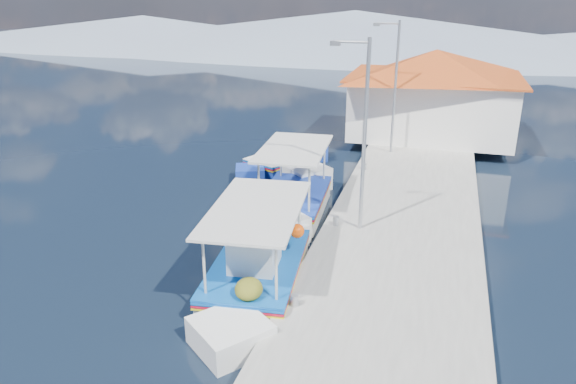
# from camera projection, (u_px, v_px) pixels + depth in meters

# --- Properties ---
(ground) EXTENTS (160.00, 160.00, 0.00)m
(ground) POSITION_uv_depth(u_px,v_px,m) (205.00, 250.00, 17.07)
(ground) COLOR black
(ground) RESTS_ON ground
(quay) EXTENTS (5.00, 44.00, 0.50)m
(quay) POSITION_uv_depth(u_px,v_px,m) (410.00, 196.00, 20.80)
(quay) COLOR #A9A79E
(quay) RESTS_ON ground
(bollards) EXTENTS (0.20, 17.20, 0.30)m
(bollards) POSITION_uv_depth(u_px,v_px,m) (353.00, 188.00, 20.54)
(bollards) COLOR #A5A8AD
(bollards) RESTS_ON quay
(main_caique) EXTENTS (2.89, 7.92, 2.63)m
(main_caique) POSITION_uv_depth(u_px,v_px,m) (259.00, 268.00, 14.98)
(main_caique) COLOR white
(main_caique) RESTS_ON ground
(caique_green_canopy) EXTENTS (2.57, 7.43, 2.78)m
(caique_green_canopy) POSITION_uv_depth(u_px,v_px,m) (295.00, 201.00, 19.88)
(caique_green_canopy) COLOR white
(caique_green_canopy) RESTS_ON ground
(caique_blue_hull) EXTENTS (3.41, 5.54, 1.09)m
(caique_blue_hull) POSITION_uv_depth(u_px,v_px,m) (283.00, 163.00, 24.64)
(caique_blue_hull) COLOR #1B3BA3
(caique_blue_hull) RESTS_ON ground
(harbor_building) EXTENTS (10.49, 10.49, 4.40)m
(harbor_building) POSITION_uv_depth(u_px,v_px,m) (433.00, 91.00, 27.88)
(harbor_building) COLOR silver
(harbor_building) RESTS_ON quay
(lamp_post_near) EXTENTS (1.21, 0.14, 6.00)m
(lamp_post_near) POSITION_uv_depth(u_px,v_px,m) (362.00, 127.00, 16.30)
(lamp_post_near) COLOR #A5A8AD
(lamp_post_near) RESTS_ON quay
(lamp_post_far) EXTENTS (1.21, 0.14, 6.00)m
(lamp_post_far) POSITION_uv_depth(u_px,v_px,m) (394.00, 81.00, 24.36)
(lamp_post_far) COLOR #A5A8AD
(lamp_post_far) RESTS_ON quay
(mountain_ridge) EXTENTS (171.40, 96.00, 5.50)m
(mountain_ridge) POSITION_uv_depth(u_px,v_px,m) (449.00, 39.00, 64.79)
(mountain_ridge) COLOR gray
(mountain_ridge) RESTS_ON ground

